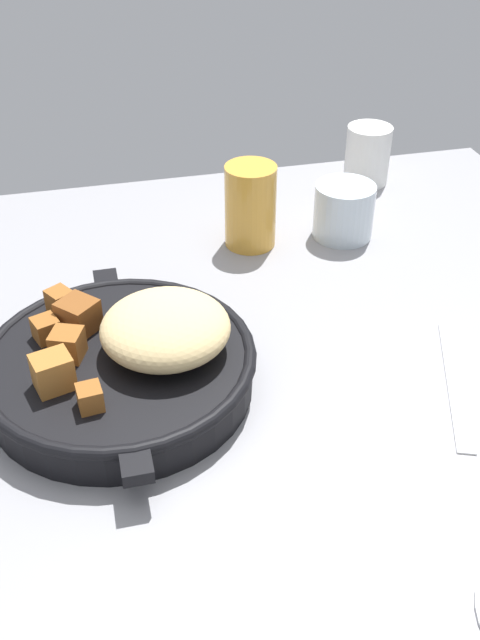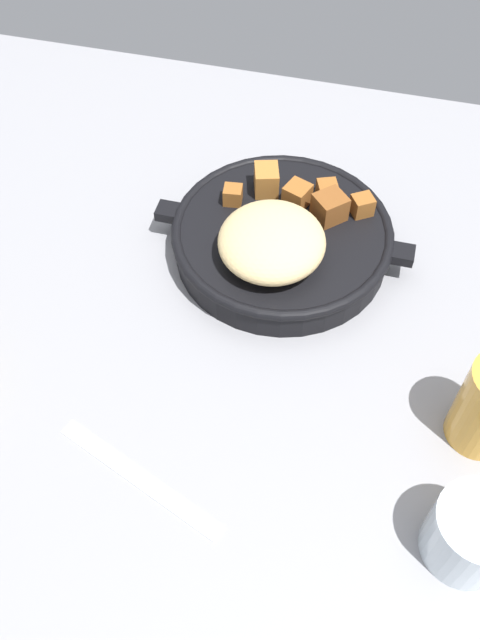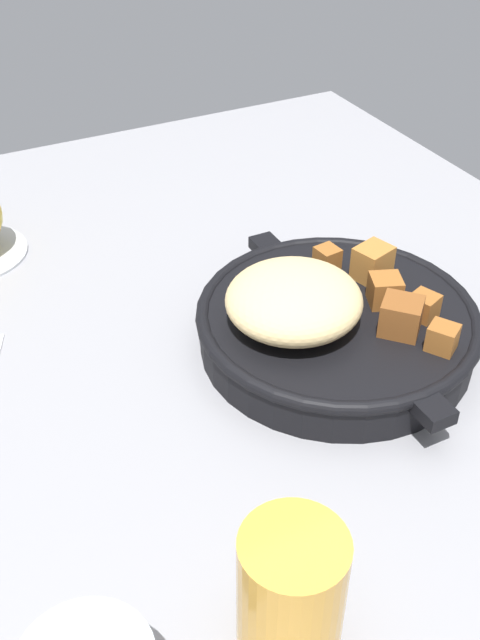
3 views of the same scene
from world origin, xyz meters
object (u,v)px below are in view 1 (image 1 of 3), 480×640
juice_glass_amber (250,206)px  water_glass_short (344,211)px  butter_knife (456,382)px  cast_iron_skillet (126,360)px  white_creamer_pitcher (368,155)px

juice_glass_amber → water_glass_short: juice_glass_amber is taller
butter_knife → cast_iron_skillet: bearing=-81.7°
white_creamer_pitcher → cast_iron_skillet: bearing=-46.2°
cast_iron_skillet → butter_knife: 30.10cm
water_glass_short → white_creamer_pitcher: white_creamer_pitcher is taller
cast_iron_skillet → juice_glass_amber: bearing=142.8°
white_creamer_pitcher → butter_knife: bearing=-10.2°
cast_iron_skillet → white_creamer_pitcher: 50.97cm
butter_knife → water_glass_short: 28.70cm
butter_knife → juice_glass_amber: (-29.24, -12.11, 4.76)cm
cast_iron_skillet → butter_knife: bearing=77.1°
butter_knife → juice_glass_amber: size_ratio=1.81×
water_glass_short → juice_glass_amber: bearing=-93.6°
juice_glass_amber → butter_knife: bearing=22.5°
butter_knife → juice_glass_amber: juice_glass_amber is taller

